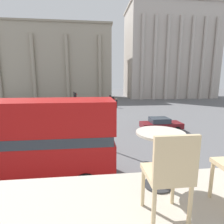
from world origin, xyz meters
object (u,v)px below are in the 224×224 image
car_black (69,116)px  car_maroon (161,124)px  traffic_light_near (111,115)px  cafe_dining_table (160,147)px  plaza_building_left (55,63)px  cafe_chair_0 (169,172)px  traffic_light_mid (75,103)px  plaza_building_right (169,54)px  pedestrian_red (89,102)px  pedestrian_black (117,103)px

car_black → car_maroon: bearing=118.7°
traffic_light_near → car_maroon: traffic_light_near is taller
cafe_dining_table → plaza_building_left: size_ratio=0.02×
cafe_chair_0 → plaza_building_left: plaza_building_left is taller
cafe_dining_table → traffic_light_mid: cafe_dining_table is taller
cafe_chair_0 → car_maroon: bearing=60.3°
cafe_chair_0 → plaza_building_right: bearing=58.6°
plaza_building_left → traffic_light_near: (11.97, -41.35, -7.36)m
plaza_building_right → pedestrian_red: plaza_building_right is taller
plaza_building_left → car_black: bearing=-76.3°
plaza_building_right → traffic_light_near: size_ratio=6.34×
car_black → pedestrian_red: bearing=-135.6°
car_black → plaza_building_right: bearing=-164.7°
pedestrian_red → traffic_light_mid: bearing=-162.9°
cafe_dining_table → plaza_building_right: 56.74m
traffic_light_mid → traffic_light_near: bearing=-67.7°
plaza_building_right → traffic_light_mid: (-25.47, -32.88, -10.51)m
pedestrian_black → plaza_building_right: bearing=-88.6°
cafe_chair_0 → traffic_light_mid: cafe_chair_0 is taller
car_black → pedestrian_black: pedestrian_black is taller
traffic_light_near → plaza_building_left: bearing=106.1°
cafe_dining_table → car_maroon: cafe_dining_table is taller
car_black → pedestrian_red: size_ratio=2.33×
plaza_building_left → traffic_light_mid: size_ratio=8.37×
cafe_dining_table → plaza_building_right: bearing=66.2°
traffic_light_near → car_black: (-4.28, 9.71, -1.98)m
cafe_dining_table → plaza_building_right: plaza_building_right is taller
traffic_light_near → traffic_light_mid: traffic_light_near is taller
cafe_dining_table → pedestrian_red: bearing=92.8°
cafe_chair_0 → car_maroon: cafe_chair_0 is taller
cafe_chair_0 → pedestrian_red: (-1.44, 32.10, -3.26)m
plaza_building_left → traffic_light_mid: plaza_building_left is taller
cafe_chair_0 → car_black: size_ratio=0.22×
cafe_dining_table → pedestrian_black: cafe_dining_table is taller
cafe_chair_0 → traffic_light_mid: 19.29m
plaza_building_left → pedestrian_red: bearing=-63.7°
car_black → traffic_light_near: bearing=79.1°
plaza_building_right → car_black: (-26.40, -31.36, -12.34)m
car_maroon → pedestrian_red: bearing=-90.6°
plaza_building_right → pedestrian_black: plaza_building_right is taller
cafe_chair_0 → plaza_building_right: size_ratio=0.03×
plaza_building_right → traffic_light_mid: plaza_building_right is taller
plaza_building_left → car_maroon: 41.72m
plaza_building_right → pedestrian_red: (-24.15, -19.79, -11.99)m
pedestrian_black → cafe_chair_0: bearing=126.9°
traffic_light_near → car_maroon: (5.67, 4.72, -1.98)m
plaza_building_right → pedestrian_red: 33.45m
cafe_dining_table → plaza_building_right: (22.59, 51.32, 8.71)m
traffic_light_mid → pedestrian_red: traffic_light_mid is taller
cafe_dining_table → plaza_building_left: 53.18m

